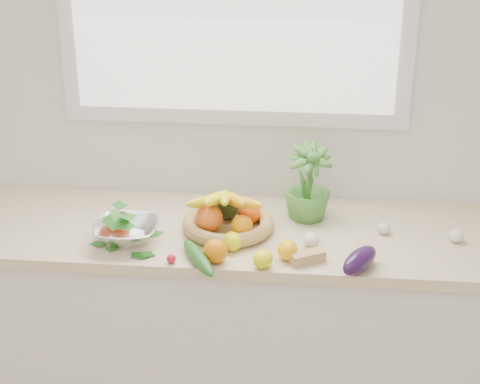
# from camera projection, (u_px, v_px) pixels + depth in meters

# --- Properties ---
(back_wall) EXTENTS (4.50, 0.02, 2.70)m
(back_wall) POSITION_uv_depth(u_px,v_px,m) (235.00, 84.00, 2.75)
(back_wall) COLOR white
(back_wall) RESTS_ON ground
(counter_cabinet) EXTENTS (2.20, 0.58, 0.86)m
(counter_cabinet) POSITION_uv_depth(u_px,v_px,m) (228.00, 336.00, 2.85)
(counter_cabinet) COLOR silver
(counter_cabinet) RESTS_ON ground
(countertop) EXTENTS (2.24, 0.62, 0.04)m
(countertop) POSITION_uv_depth(u_px,v_px,m) (227.00, 232.00, 2.67)
(countertop) COLOR beige
(countertop) RESTS_ON counter_cabinet
(orange_loose) EXTENTS (0.11, 0.11, 0.08)m
(orange_loose) POSITION_uv_depth(u_px,v_px,m) (216.00, 251.00, 2.41)
(orange_loose) COLOR orange
(orange_loose) RESTS_ON countertop
(lemon_a) EXTENTS (0.07, 0.09, 0.07)m
(lemon_a) POSITION_uv_depth(u_px,v_px,m) (288.00, 250.00, 2.43)
(lemon_a) COLOR #FAAC0D
(lemon_a) RESTS_ON countertop
(lemon_b) EXTENTS (0.09, 0.10, 0.06)m
(lemon_b) POSITION_uv_depth(u_px,v_px,m) (263.00, 259.00, 2.38)
(lemon_b) COLOR #FCF30D
(lemon_b) RESTS_ON countertop
(lemon_c) EXTENTS (0.08, 0.09, 0.06)m
(lemon_c) POSITION_uv_depth(u_px,v_px,m) (232.00, 241.00, 2.49)
(lemon_c) COLOR #D3D50B
(lemon_c) RESTS_ON countertop
(apple) EXTENTS (0.07, 0.07, 0.07)m
(apple) POSITION_uv_depth(u_px,v_px,m) (120.00, 224.00, 2.60)
(apple) COLOR red
(apple) RESTS_ON countertop
(ginger) EXTENTS (0.12, 0.10, 0.04)m
(ginger) POSITION_uv_depth(u_px,v_px,m) (308.00, 257.00, 2.42)
(ginger) COLOR tan
(ginger) RESTS_ON countertop
(garlic_a) EXTENTS (0.06, 0.06, 0.04)m
(garlic_a) POSITION_uv_depth(u_px,v_px,m) (384.00, 228.00, 2.60)
(garlic_a) COLOR white
(garlic_a) RESTS_ON countertop
(garlic_b) EXTENTS (0.06, 0.06, 0.04)m
(garlic_b) POSITION_uv_depth(u_px,v_px,m) (456.00, 236.00, 2.55)
(garlic_b) COLOR beige
(garlic_b) RESTS_ON countertop
(garlic_c) EXTENTS (0.06, 0.06, 0.05)m
(garlic_c) POSITION_uv_depth(u_px,v_px,m) (311.00, 240.00, 2.52)
(garlic_c) COLOR white
(garlic_c) RESTS_ON countertop
(eggplant) EXTENTS (0.16, 0.19, 0.07)m
(eggplant) POSITION_uv_depth(u_px,v_px,m) (360.00, 260.00, 2.36)
(eggplant) COLOR #270E36
(eggplant) RESTS_ON countertop
(cucumber) EXTENTS (0.17, 0.25, 0.05)m
(cucumber) POSITION_uv_depth(u_px,v_px,m) (198.00, 258.00, 2.40)
(cucumber) COLOR #1D5318
(cucumber) RESTS_ON countertop
(radish) EXTENTS (0.04, 0.04, 0.03)m
(radish) POSITION_uv_depth(u_px,v_px,m) (171.00, 259.00, 2.41)
(radish) COLOR #BB1737
(radish) RESTS_ON countertop
(potted_herb) EXTENTS (0.21, 0.21, 0.30)m
(potted_herb) POSITION_uv_depth(u_px,v_px,m) (308.00, 185.00, 2.68)
(potted_herb) COLOR #428430
(potted_herb) RESTS_ON countertop
(fruit_basket) EXTENTS (0.36, 0.36, 0.18)m
(fruit_basket) POSITION_uv_depth(u_px,v_px,m) (227.00, 218.00, 2.61)
(fruit_basket) COLOR #AF7D4D
(fruit_basket) RESTS_ON countertop
(colander_with_spinach) EXTENTS (0.24, 0.24, 0.12)m
(colander_with_spinach) POSITION_uv_depth(u_px,v_px,m) (126.00, 227.00, 2.53)
(colander_with_spinach) COLOR white
(colander_with_spinach) RESTS_ON countertop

